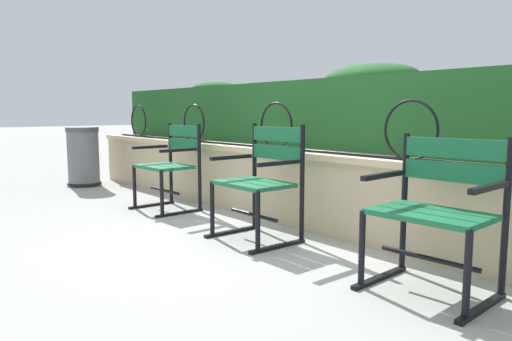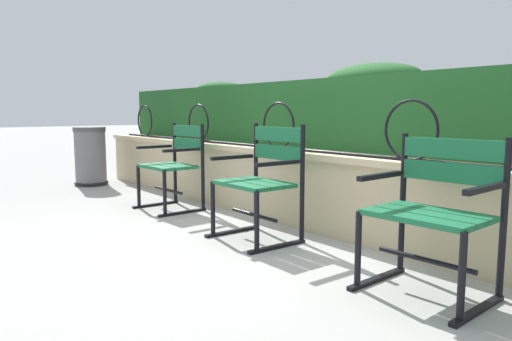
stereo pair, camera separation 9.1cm
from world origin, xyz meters
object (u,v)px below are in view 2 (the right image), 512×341
Objects in this scene: park_chair_left at (174,164)px; park_chair_centre at (262,179)px; park_chair_right at (434,209)px; trash_bin at (90,158)px.

park_chair_centre reaches higher than park_chair_left.
park_chair_right is (2.88, -0.01, 0.00)m from park_chair_left.
park_chair_centre is (1.44, -0.04, 0.01)m from park_chair_left.
trash_bin is (-4.97, -0.10, -0.09)m from park_chair_right.
park_chair_right is at bearing 1.21° from trash_bin.
park_chair_right is 4.97m from trash_bin.
park_chair_left is 1.11× the size of trash_bin.
trash_bin is at bearing -178.76° from park_chair_centre.
park_chair_left is 2.88m from park_chair_right.
park_chair_centre is 1.14× the size of trash_bin.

